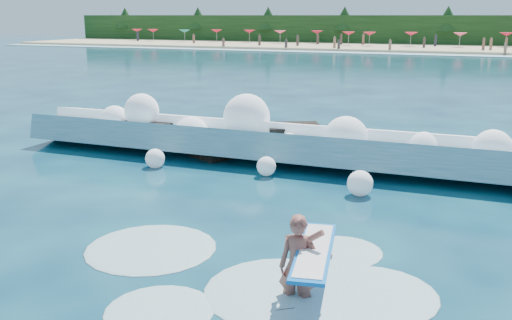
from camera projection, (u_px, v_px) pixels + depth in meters
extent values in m
plane|color=#07213D|center=(172.00, 218.00, 14.48)|extent=(200.00, 200.00, 0.00)
cube|color=tan|center=(437.00, 48.00, 84.58)|extent=(140.00, 20.00, 0.40)
cube|color=silver|center=(430.00, 54.00, 74.72)|extent=(140.00, 5.00, 0.08)
cube|color=black|center=(443.00, 31.00, 93.00)|extent=(140.00, 4.00, 5.00)
cube|color=teal|center=(272.00, 147.00, 20.10)|extent=(19.15, 2.92, 1.60)
cube|color=white|center=(280.00, 130.00, 20.70)|extent=(19.15, 1.35, 0.75)
cube|color=black|center=(154.00, 134.00, 22.59)|extent=(2.39, 1.85, 1.24)
cube|color=black|center=(213.00, 147.00, 20.81)|extent=(2.14, 1.99, 0.95)
cube|color=black|center=(294.00, 143.00, 20.88)|extent=(2.38, 2.21, 1.33)
imported|color=brown|center=(298.00, 267.00, 10.21)|extent=(0.75, 0.53, 1.92)
cube|color=blue|center=(314.00, 251.00, 10.07)|extent=(1.06, 2.69, 0.07)
cube|color=white|center=(314.00, 250.00, 10.07)|extent=(0.92, 2.46, 0.07)
cylinder|color=black|center=(286.00, 309.00, 9.11)|extent=(0.01, 0.91, 0.43)
sphere|color=white|center=(115.00, 120.00, 22.42)|extent=(1.14, 1.14, 1.14)
sphere|color=white|center=(142.00, 111.00, 21.92)|extent=(1.33, 1.33, 1.33)
sphere|color=white|center=(192.00, 134.00, 20.96)|extent=(1.30, 1.30, 1.30)
sphere|color=white|center=(247.00, 117.00, 20.80)|extent=(1.72, 1.72, 1.72)
sphere|color=white|center=(288.00, 146.00, 19.57)|extent=(0.91, 0.91, 0.91)
sphere|color=white|center=(346.00, 139.00, 19.02)|extent=(1.50, 1.50, 1.50)
sphere|color=white|center=(423.00, 148.00, 18.40)|extent=(1.05, 1.05, 1.05)
sphere|color=white|center=(493.00, 149.00, 17.32)|extent=(1.21, 1.21, 1.21)
sphere|color=white|center=(155.00, 159.00, 19.27)|extent=(0.66, 0.66, 0.66)
sphere|color=white|center=(266.00, 166.00, 18.16)|extent=(0.62, 0.62, 0.62)
sphere|color=white|center=(360.00, 183.00, 16.21)|extent=(0.74, 0.74, 0.74)
ellipsoid|color=silver|center=(283.00, 292.00, 10.63)|extent=(3.01, 3.01, 0.15)
ellipsoid|color=silver|center=(160.00, 311.00, 9.94)|extent=(1.95, 1.95, 0.10)
ellipsoid|color=silver|center=(371.00, 294.00, 10.54)|extent=(2.49, 2.49, 0.12)
ellipsoid|color=silver|center=(151.00, 248.00, 12.61)|extent=(2.92, 2.92, 0.15)
ellipsoid|color=silver|center=(341.00, 252.00, 12.44)|extent=(1.83, 1.83, 0.09)
cone|color=red|center=(137.00, 30.00, 106.32)|extent=(2.00, 2.00, 0.50)
cone|color=red|center=(153.00, 31.00, 104.45)|extent=(2.00, 2.00, 0.50)
cone|color=#137C71|center=(185.00, 31.00, 101.35)|extent=(2.00, 2.00, 0.50)
cone|color=red|center=(217.00, 31.00, 101.65)|extent=(2.00, 2.00, 0.50)
cone|color=red|center=(249.00, 31.00, 99.32)|extent=(2.00, 2.00, 0.50)
cone|color=#EC456A|center=(280.00, 32.00, 95.98)|extent=(2.00, 2.00, 0.50)
cone|color=red|center=(317.00, 32.00, 95.19)|extent=(2.00, 2.00, 0.50)
cone|color=red|center=(349.00, 33.00, 88.96)|extent=(2.00, 2.00, 0.50)
cone|color=red|center=(370.00, 34.00, 87.55)|extent=(2.00, 2.00, 0.50)
cone|color=red|center=(411.00, 34.00, 86.75)|extent=(2.00, 2.00, 0.50)
cone|color=#EC456A|center=(460.00, 34.00, 84.48)|extent=(2.00, 2.00, 0.50)
cone|color=red|center=(507.00, 34.00, 84.47)|extent=(2.00, 2.00, 0.50)
cube|color=#3F332D|center=(307.00, 41.00, 89.35)|extent=(0.35, 0.22, 1.47)
cube|color=#8C664C|center=(273.00, 39.00, 91.96)|extent=(0.35, 0.22, 1.61)
cube|color=#262633|center=(278.00, 41.00, 87.98)|extent=(0.35, 0.22, 1.60)
cube|color=#3F332D|center=(223.00, 43.00, 86.81)|extent=(0.35, 0.22, 1.60)
cube|color=#8C664C|center=(193.00, 40.00, 93.93)|extent=(0.35, 0.22, 1.39)
cube|color=#262633|center=(185.00, 39.00, 97.26)|extent=(0.35, 0.22, 1.41)
cube|color=brown|center=(368.00, 41.00, 85.42)|extent=(0.35, 0.22, 1.55)
cube|color=#3F332D|center=(167.00, 39.00, 95.81)|extent=(0.35, 0.22, 1.36)
cube|color=#8C664C|center=(95.00, 41.00, 95.11)|extent=(0.35, 0.22, 1.39)
cube|color=#262633|center=(153.00, 37.00, 103.08)|extent=(0.35, 0.22, 1.52)
cube|color=brown|center=(152.00, 42.00, 92.58)|extent=(0.35, 0.22, 1.39)
cube|color=#8C664C|center=(286.00, 44.00, 83.11)|extent=(0.35, 0.22, 1.56)
cube|color=#262633|center=(279.00, 44.00, 85.20)|extent=(0.35, 0.22, 1.49)
cube|color=brown|center=(460.00, 42.00, 85.74)|extent=(0.35, 0.22, 1.46)
cube|color=#3F332D|center=(191.00, 39.00, 94.28)|extent=(0.35, 0.22, 1.55)
cube|color=#8C664C|center=(156.00, 38.00, 97.56)|extent=(0.35, 0.22, 1.56)
cube|color=brown|center=(368.00, 46.00, 78.81)|extent=(0.35, 0.22, 1.43)
cube|color=#262633|center=(474.00, 45.00, 76.60)|extent=(0.35, 0.22, 1.35)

